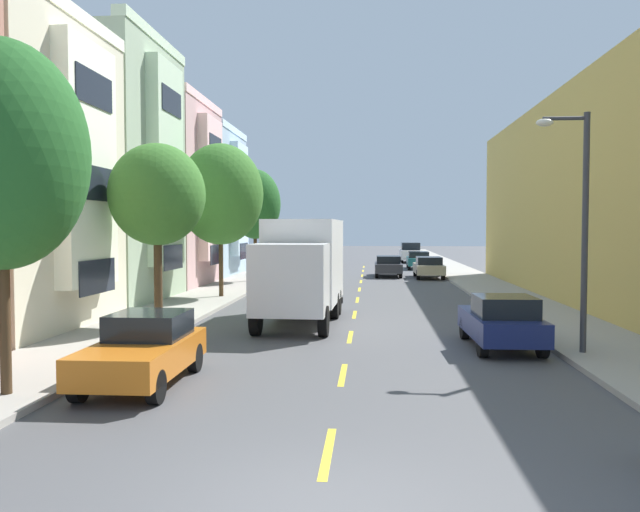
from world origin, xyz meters
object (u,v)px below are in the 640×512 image
(street_tree_farthest, at_px, (255,204))
(street_lamp, at_px, (579,213))
(street_tree_second, at_px, (157,195))
(parked_suv_white, at_px, (410,252))
(street_tree_nearest, at_px, (1,155))
(parked_hatchback_orange, at_px, (144,349))
(delivery_box_truck, at_px, (302,266))
(parked_sedan_teal, at_px, (418,260))
(street_tree_third, at_px, (221,194))
(parked_hatchback_navy, at_px, (501,321))
(parked_sedan_champagne, at_px, (429,267))
(moving_charcoal_sedan, at_px, (388,266))
(parked_pickup_burgundy, at_px, (316,257))

(street_tree_farthest, xyz_separation_m, street_lamp, (12.33, -21.17, -1.04))
(street_tree_second, distance_m, parked_suv_white, 42.93)
(street_tree_nearest, bearing_deg, parked_suv_white, 77.83)
(street_tree_farthest, xyz_separation_m, parked_hatchback_orange, (2.20, -24.82, -4.03))
(delivery_box_truck, xyz_separation_m, parked_sedan_teal, (6.26, 29.72, -1.26))
(street_tree_second, bearing_deg, street_tree_third, 90.00)
(parked_hatchback_orange, distance_m, parked_sedan_teal, 39.81)
(street_tree_second, relative_size, parked_hatchback_navy, 1.48)
(street_lamp, relative_size, delivery_box_truck, 0.86)
(parked_suv_white, xyz_separation_m, parked_hatchback_orange, (-8.62, -48.69, -0.23))
(street_tree_second, relative_size, parked_sedan_champagne, 1.33)
(street_tree_nearest, xyz_separation_m, parked_sedan_teal, (10.87, 40.33, -3.99))
(moving_charcoal_sedan, bearing_deg, parked_sedan_champagne, -25.78)
(parked_pickup_burgundy, bearing_deg, moving_charcoal_sedan, -62.67)
(parked_sedan_champagne, bearing_deg, street_lamp, -86.70)
(delivery_box_truck, relative_size, parked_hatchback_orange, 1.78)
(parked_sedan_champagne, height_order, parked_pickup_burgundy, parked_pickup_burgundy)
(parked_pickup_burgundy, bearing_deg, street_tree_second, -93.55)
(parked_hatchback_navy, bearing_deg, parked_hatchback_orange, -150.82)
(street_tree_third, distance_m, street_tree_farthest, 8.76)
(street_tree_second, distance_m, street_lamp, 12.88)
(parked_hatchback_navy, xyz_separation_m, parked_sedan_teal, (0.22, 34.14, -0.01))
(parked_hatchback_orange, height_order, moving_charcoal_sedan, parked_hatchback_orange)
(street_tree_farthest, distance_m, delivery_box_truck, 16.58)
(parked_sedan_champagne, distance_m, moving_charcoal_sedan, 2.95)
(parked_sedan_champagne, height_order, parked_sedan_teal, same)
(parked_suv_white, relative_size, parked_hatchback_navy, 1.19)
(parked_hatchback_orange, bearing_deg, parked_sedan_champagne, 73.57)
(delivery_box_truck, relative_size, moving_charcoal_sedan, 1.59)
(street_tree_farthest, bearing_deg, street_lamp, -59.78)
(street_tree_nearest, xyz_separation_m, parked_suv_white, (10.82, 50.16, -3.75))
(delivery_box_truck, height_order, parked_pickup_burgundy, delivery_box_truck)
(street_tree_farthest, xyz_separation_m, parked_sedan_teal, (10.87, 14.04, -4.04))
(street_tree_second, bearing_deg, parked_sedan_teal, 71.00)
(delivery_box_truck, xyz_separation_m, parked_pickup_burgundy, (-2.44, 33.16, -1.19))
(parked_pickup_burgundy, bearing_deg, delivery_box_truck, -85.80)
(parked_hatchback_orange, distance_m, moving_charcoal_sedan, 31.22)
(street_lamp, relative_size, moving_charcoal_sedan, 1.37)
(street_tree_third, xyz_separation_m, parked_suv_white, (10.82, 32.64, -3.93))
(parked_hatchback_navy, relative_size, parked_sedan_champagne, 0.90)
(street_lamp, height_order, parked_pickup_burgundy, street_lamp)
(street_tree_third, distance_m, delivery_box_truck, 8.81)
(street_tree_third, relative_size, delivery_box_truck, 1.00)
(street_tree_farthest, distance_m, moving_charcoal_sedan, 10.83)
(parked_sedan_champagne, relative_size, parked_hatchback_orange, 1.12)
(parked_hatchback_navy, height_order, parked_hatchback_orange, same)
(street_tree_second, relative_size, street_lamp, 0.97)
(street_tree_farthest, xyz_separation_m, parked_sedan_champagne, (10.85, 4.54, -4.04))
(parked_suv_white, xyz_separation_m, parked_pickup_burgundy, (-8.64, -6.39, -0.16))
(parked_sedan_champagne, bearing_deg, delivery_box_truck, -107.17)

